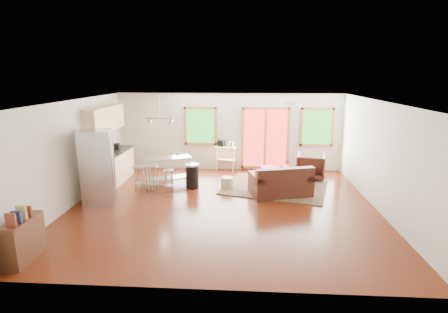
# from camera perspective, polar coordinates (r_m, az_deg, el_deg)

# --- Properties ---
(floor) EXTENTS (7.50, 7.00, 0.02)m
(floor) POSITION_cam_1_polar(r_m,az_deg,el_deg) (8.84, -0.12, -8.10)
(floor) COLOR #3C1408
(floor) RESTS_ON ground
(ceiling) EXTENTS (7.50, 7.00, 0.02)m
(ceiling) POSITION_cam_1_polar(r_m,az_deg,el_deg) (8.25, -0.13, 9.08)
(ceiling) COLOR silver
(ceiling) RESTS_ON ground
(back_wall) EXTENTS (7.50, 0.02, 2.60)m
(back_wall) POSITION_cam_1_polar(r_m,az_deg,el_deg) (11.89, 0.97, 4.04)
(back_wall) COLOR beige
(back_wall) RESTS_ON ground
(left_wall) EXTENTS (0.02, 7.00, 2.60)m
(left_wall) POSITION_cam_1_polar(r_m,az_deg,el_deg) (9.46, -23.49, 0.50)
(left_wall) COLOR beige
(left_wall) RESTS_ON ground
(right_wall) EXTENTS (0.02, 7.00, 2.60)m
(right_wall) POSITION_cam_1_polar(r_m,az_deg,el_deg) (9.03, 24.42, -0.16)
(right_wall) COLOR beige
(right_wall) RESTS_ON ground
(front_wall) EXTENTS (7.50, 0.02, 2.60)m
(front_wall) POSITION_cam_1_polar(r_m,az_deg,el_deg) (5.11, -2.69, -8.79)
(front_wall) COLOR beige
(front_wall) RESTS_ON ground
(window_left) EXTENTS (1.10, 0.05, 1.30)m
(window_left) POSITION_cam_1_polar(r_m,az_deg,el_deg) (11.90, -3.88, 4.99)
(window_left) COLOR #225E1E
(window_left) RESTS_ON back_wall
(french_doors) EXTENTS (1.60, 0.05, 2.10)m
(french_doors) POSITION_cam_1_polar(r_m,az_deg,el_deg) (11.88, 6.75, 2.96)
(french_doors) COLOR red
(french_doors) RESTS_ON back_wall
(window_right) EXTENTS (1.10, 0.05, 1.30)m
(window_right) POSITION_cam_1_polar(r_m,az_deg,el_deg) (12.03, 14.93, 4.66)
(window_right) COLOR #225E1E
(window_right) RESTS_ON back_wall
(rug) EXTENTS (3.31, 2.85, 0.03)m
(rug) POSITION_cam_1_polar(r_m,az_deg,el_deg) (10.26, 8.30, -5.03)
(rug) COLOR #415435
(rug) RESTS_ON floor
(loveseat) EXTENTS (1.75, 1.27, 0.84)m
(loveseat) POSITION_cam_1_polar(r_m,az_deg,el_deg) (9.58, 9.26, -4.39)
(loveseat) COLOR black
(loveseat) RESTS_ON floor
(coffee_table) EXTENTS (1.14, 0.79, 0.42)m
(coffee_table) POSITION_cam_1_polar(r_m,az_deg,el_deg) (10.48, 10.65, -2.75)
(coffee_table) COLOR #3C1F10
(coffee_table) RESTS_ON floor
(armchair) EXTENTS (0.99, 0.95, 0.87)m
(armchair) POSITION_cam_1_polar(r_m,az_deg,el_deg) (11.31, 13.99, -1.33)
(armchair) COLOR black
(armchair) RESTS_ON floor
(ottoman) EXTENTS (0.59, 0.59, 0.37)m
(ottoman) POSITION_cam_1_polar(r_m,az_deg,el_deg) (11.06, 7.51, -2.72)
(ottoman) COLOR black
(ottoman) RESTS_ON floor
(pouf) EXTENTS (0.44, 0.44, 0.32)m
(pouf) POSITION_cam_1_polar(r_m,az_deg,el_deg) (10.12, 0.48, -4.28)
(pouf) COLOR beige
(pouf) RESTS_ON floor
(vase) EXTENTS (0.21, 0.21, 0.33)m
(vase) POSITION_cam_1_polar(r_m,az_deg,el_deg) (10.61, 10.22, -1.63)
(vase) COLOR silver
(vase) RESTS_ON coffee_table
(cabinets) EXTENTS (0.64, 2.24, 2.30)m
(cabinets) POSITION_cam_1_polar(r_m,az_deg,el_deg) (10.94, -18.07, 0.57)
(cabinets) COLOR tan
(cabinets) RESTS_ON floor
(refrigerator) EXTENTS (0.91, 0.89, 1.87)m
(refrigerator) POSITION_cam_1_polar(r_m,az_deg,el_deg) (9.37, -19.91, -1.59)
(refrigerator) COLOR #B7BABC
(refrigerator) RESTS_ON floor
(island) EXTENTS (1.43, 1.04, 0.84)m
(island) POSITION_cam_1_polar(r_m,az_deg,el_deg) (10.40, -9.06, -1.56)
(island) COLOR #B7BABC
(island) RESTS_ON floor
(cup) EXTENTS (0.14, 0.12, 0.11)m
(cup) POSITION_cam_1_polar(r_m,az_deg,el_deg) (10.04, -7.55, 0.46)
(cup) COLOR silver
(cup) RESTS_ON island
(bar_stool_a) EXTENTS (0.37, 0.37, 0.71)m
(bar_stool_a) POSITION_cam_1_polar(r_m,az_deg,el_deg) (10.07, -13.73, -2.55)
(bar_stool_a) COLOR #B7BABC
(bar_stool_a) RESTS_ON floor
(bar_stool_b) EXTENTS (0.42, 0.42, 0.78)m
(bar_stool_b) POSITION_cam_1_polar(r_m,az_deg,el_deg) (9.86, -11.75, -2.48)
(bar_stool_b) COLOR #B7BABC
(bar_stool_b) RESTS_ON floor
(bar_stool_c) EXTENTS (0.40, 0.40, 0.65)m
(bar_stool_c) POSITION_cam_1_polar(r_m,az_deg,el_deg) (9.79, -9.01, -3.08)
(bar_stool_c) COLOR #B7BABC
(bar_stool_c) RESTS_ON floor
(trash_can) EXTENTS (0.47, 0.47, 0.71)m
(trash_can) POSITION_cam_1_polar(r_m,az_deg,el_deg) (10.11, -5.21, -3.16)
(trash_can) COLOR black
(trash_can) RESTS_ON floor
(kitchen_cart) EXTENTS (0.76, 0.59, 1.03)m
(kitchen_cart) POSITION_cam_1_polar(r_m,az_deg,el_deg) (11.86, 0.27, 1.09)
(kitchen_cart) COLOR tan
(kitchen_cart) RESTS_ON floor
(bookshelf) EXTENTS (0.34, 0.87, 1.02)m
(bookshelf) POSITION_cam_1_polar(r_m,az_deg,el_deg) (7.21, -30.02, -11.59)
(bookshelf) COLOR #3C1F10
(bookshelf) RESTS_ON floor
(ceiling_flush) EXTENTS (0.35, 0.35, 0.12)m
(ceiling_flush) POSITION_cam_1_polar(r_m,az_deg,el_deg) (8.90, 10.58, 8.66)
(ceiling_flush) COLOR white
(ceiling_flush) RESTS_ON ceiling
(pendant_light) EXTENTS (0.80, 0.18, 0.79)m
(pendant_light) POSITION_cam_1_polar(r_m,az_deg,el_deg) (10.10, -10.44, 5.58)
(pendant_light) COLOR gray
(pendant_light) RESTS_ON ceiling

